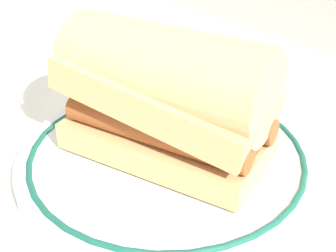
# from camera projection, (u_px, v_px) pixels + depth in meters

# --- Properties ---
(ground_plane) EXTENTS (1.50, 1.50, 0.00)m
(ground_plane) POSITION_uv_depth(u_px,v_px,m) (167.00, 162.00, 0.45)
(ground_plane) COLOR silver
(plate) EXTENTS (0.29, 0.29, 0.01)m
(plate) POSITION_uv_depth(u_px,v_px,m) (168.00, 159.00, 0.44)
(plate) COLOR white
(plate) RESTS_ON ground_plane
(sausage_sandwich) EXTENTS (0.21, 0.15, 0.12)m
(sausage_sandwich) POSITION_uv_depth(u_px,v_px,m) (168.00, 97.00, 0.41)
(sausage_sandwich) COLOR tan
(sausage_sandwich) RESTS_ON plate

